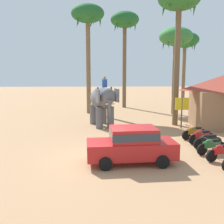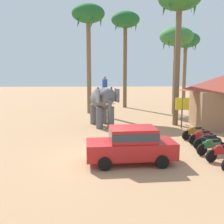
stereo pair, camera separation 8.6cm
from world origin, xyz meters
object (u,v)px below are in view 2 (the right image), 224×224
at_px(signboard_yellow, 182,106).
at_px(elephant_with_mahout, 103,101).
at_px(palm_tree_left_of_road, 125,24).
at_px(motorcycle_end_of_row, 194,132).
at_px(motorcycle_second_in_row, 221,151).
at_px(motorcycle_mid_row, 211,145).
at_px(motorcycle_fourth_in_row, 208,140).
at_px(palm_tree_near_hut, 179,4).
at_px(palm_tree_behind_elephant, 88,18).
at_px(palm_tree_leaning_seaward, 176,39).
at_px(palm_tree_far_back, 186,42).
at_px(motorcycle_far_in_row, 202,136).
at_px(car_sedan_foreground, 131,144).

bearing_deg(signboard_yellow, elephant_with_mahout, 170.51).
height_order(elephant_with_mahout, palm_tree_left_of_road, palm_tree_left_of_road).
bearing_deg(motorcycle_end_of_row, signboard_yellow, 87.87).
height_order(motorcycle_second_in_row, motorcycle_mid_row, same).
distance_m(motorcycle_mid_row, motorcycle_fourth_in_row, 1.02).
bearing_deg(motorcycle_mid_row, elephant_with_mahout, 127.59).
bearing_deg(palm_tree_near_hut, motorcycle_end_of_row, -89.99).
distance_m(elephant_with_mahout, palm_tree_behind_elephant, 9.98).
xyz_separation_m(motorcycle_fourth_in_row, palm_tree_leaning_seaward, (1.24, 12.02, 6.78)).
distance_m(palm_tree_near_hut, palm_tree_far_back, 11.59).
height_order(motorcycle_mid_row, palm_tree_near_hut, palm_tree_near_hut).
bearing_deg(palm_tree_far_back, signboard_yellow, -107.01).
xyz_separation_m(motorcycle_end_of_row, palm_tree_left_of_road, (-3.18, 15.09, 9.00)).
height_order(motorcycle_second_in_row, motorcycle_far_in_row, same).
xyz_separation_m(palm_tree_near_hut, palm_tree_leaning_seaward, (1.29, 5.38, -1.95)).
bearing_deg(elephant_with_mahout, motorcycle_second_in_row, -55.80).
relative_size(elephant_with_mahout, motorcycle_far_in_row, 2.32).
distance_m(motorcycle_far_in_row, palm_tree_leaning_seaward, 12.95).
distance_m(motorcycle_end_of_row, palm_tree_near_hut, 9.84).
distance_m(car_sedan_foreground, motorcycle_fourth_in_row, 5.02).
bearing_deg(motorcycle_second_in_row, palm_tree_far_back, 78.63).
height_order(motorcycle_end_of_row, palm_tree_behind_elephant, palm_tree_behind_elephant).
height_order(motorcycle_fourth_in_row, palm_tree_behind_elephant, palm_tree_behind_elephant).
bearing_deg(palm_tree_behind_elephant, motorcycle_mid_row, -63.52).
xyz_separation_m(motorcycle_fourth_in_row, motorcycle_far_in_row, (0.04, 1.05, 0.00)).
distance_m(motorcycle_fourth_in_row, motorcycle_end_of_row, 2.09).
distance_m(elephant_with_mahout, palm_tree_near_hut, 9.23).
height_order(motorcycle_second_in_row, palm_tree_far_back, palm_tree_far_back).
height_order(palm_tree_near_hut, palm_tree_leaning_seaward, palm_tree_near_hut).
distance_m(car_sedan_foreground, palm_tree_near_hut, 12.90).
bearing_deg(motorcycle_fourth_in_row, elephant_with_mahout, 132.73).
relative_size(motorcycle_mid_row, motorcycle_far_in_row, 1.00).
relative_size(palm_tree_far_back, signboard_yellow, 3.61).
relative_size(motorcycle_far_in_row, palm_tree_near_hut, 0.16).
bearing_deg(motorcycle_mid_row, palm_tree_leaning_seaward, 83.71).
height_order(palm_tree_left_of_road, signboard_yellow, palm_tree_left_of_road).
xyz_separation_m(motorcycle_far_in_row, signboard_yellow, (0.03, 4.27, 1.22)).
xyz_separation_m(elephant_with_mahout, palm_tree_near_hut, (5.77, 0.34, 7.20)).
height_order(motorcycle_second_in_row, palm_tree_leaning_seaward, palm_tree_leaning_seaward).
bearing_deg(elephant_with_mahout, car_sedan_foreground, -81.07).
bearing_deg(motorcycle_mid_row, palm_tree_left_of_road, 99.45).
relative_size(motorcycle_fourth_in_row, palm_tree_leaning_seaward, 0.21).
bearing_deg(motorcycle_mid_row, palm_tree_far_back, 77.82).
xyz_separation_m(elephant_with_mahout, motorcycle_fourth_in_row, (5.82, -6.30, -1.53)).
bearing_deg(car_sedan_foreground, palm_tree_near_hut, 63.47).
relative_size(elephant_with_mahout, palm_tree_near_hut, 0.38).
relative_size(elephant_with_mahout, palm_tree_behind_elephant, 0.38).
distance_m(motorcycle_fourth_in_row, motorcycle_far_in_row, 1.05).
xyz_separation_m(elephant_with_mahout, palm_tree_leaning_seaward, (7.05, 5.72, 5.25)).
bearing_deg(elephant_with_mahout, palm_tree_left_of_road, 76.61).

